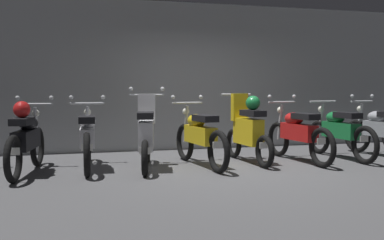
% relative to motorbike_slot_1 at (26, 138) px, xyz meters
% --- Properties ---
extents(ground_plane, '(80.00, 80.00, 0.00)m').
position_rel_motorbike_slot_1_xyz_m(ground_plane, '(3.10, -0.50, -0.53)').
color(ground_plane, '#4C4C4F').
extents(back_wall, '(16.00, 0.30, 3.01)m').
position_rel_motorbike_slot_1_xyz_m(back_wall, '(3.10, 2.12, 0.98)').
color(back_wall, gray).
rests_on(back_wall, ground).
extents(motorbike_slot_1, '(0.59, 1.94, 1.15)m').
position_rel_motorbike_slot_1_xyz_m(motorbike_slot_1, '(0.00, 0.00, 0.00)').
color(motorbike_slot_1, black).
rests_on(motorbike_slot_1, ground).
extents(motorbike_slot_2, '(0.59, 1.95, 1.15)m').
position_rel_motorbike_slot_1_xyz_m(motorbike_slot_2, '(0.88, 0.17, -0.04)').
color(motorbike_slot_2, black).
rests_on(motorbike_slot_2, ground).
extents(motorbike_slot_3, '(0.59, 1.67, 1.29)m').
position_rel_motorbike_slot_1_xyz_m(motorbike_slot_3, '(1.78, -0.04, -0.00)').
color(motorbike_slot_3, black).
rests_on(motorbike_slot_3, ground).
extents(motorbike_slot_4, '(0.58, 1.94, 1.15)m').
position_rel_motorbike_slot_1_xyz_m(motorbike_slot_4, '(2.65, -0.04, -0.04)').
color(motorbike_slot_4, black).
rests_on(motorbike_slot_4, ground).
extents(motorbike_slot_5, '(0.56, 1.68, 1.18)m').
position_rel_motorbike_slot_1_xyz_m(motorbike_slot_5, '(3.54, 0.09, 0.04)').
color(motorbike_slot_5, black).
rests_on(motorbike_slot_5, ground).
extents(motorbike_slot_6, '(0.59, 1.95, 1.15)m').
position_rel_motorbike_slot_1_xyz_m(motorbike_slot_6, '(4.42, -0.03, -0.04)').
color(motorbike_slot_6, black).
rests_on(motorbike_slot_6, ground).
extents(motorbike_slot_7, '(0.56, 1.95, 1.03)m').
position_rel_motorbike_slot_1_xyz_m(motorbike_slot_7, '(5.31, 0.07, -0.04)').
color(motorbike_slot_7, black).
rests_on(motorbike_slot_7, ground).
extents(motorbike_slot_8, '(0.60, 1.94, 1.15)m').
position_rel_motorbike_slot_1_xyz_m(motorbike_slot_8, '(6.19, 0.02, -0.04)').
color(motorbike_slot_8, black).
rests_on(motorbike_slot_8, ground).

